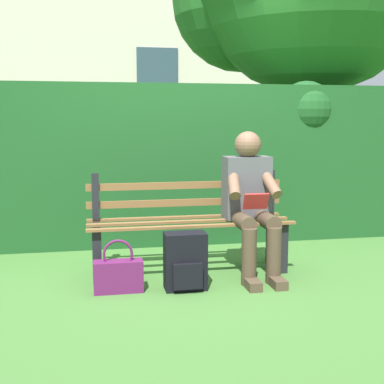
% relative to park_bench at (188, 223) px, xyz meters
% --- Properties ---
extents(ground, '(60.00, 60.00, 0.00)m').
position_rel_park_bench_xyz_m(ground, '(0.00, 0.06, -0.41)').
color(ground, '#3D6B2D').
extents(park_bench, '(1.68, 0.45, 0.83)m').
position_rel_park_bench_xyz_m(park_bench, '(0.00, 0.00, 0.00)').
color(park_bench, black).
rests_on(park_bench, ground).
extents(person_seated, '(0.44, 0.73, 1.17)m').
position_rel_park_bench_xyz_m(person_seated, '(-0.49, 0.16, 0.21)').
color(person_seated, '#4C4C51').
rests_on(person_seated, ground).
extents(hedge_backdrop, '(4.61, 0.74, 1.68)m').
position_rel_park_bench_xyz_m(hedge_backdrop, '(-0.11, -1.17, 0.43)').
color(hedge_backdrop, '#19471E').
rests_on(hedge_backdrop, ground).
extents(building_facade, '(10.20, 3.20, 7.93)m').
position_rel_park_bench_xyz_m(building_facade, '(1.92, -8.78, 3.55)').
color(building_facade, beige).
rests_on(building_facade, ground).
extents(backpack, '(0.31, 0.25, 0.43)m').
position_rel_park_bench_xyz_m(backpack, '(0.11, 0.47, -0.20)').
color(backpack, black).
rests_on(backpack, ground).
extents(handbag, '(0.36, 0.14, 0.40)m').
position_rel_park_bench_xyz_m(handbag, '(0.61, 0.44, -0.28)').
color(handbag, '#59194C').
rests_on(handbag, ground).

